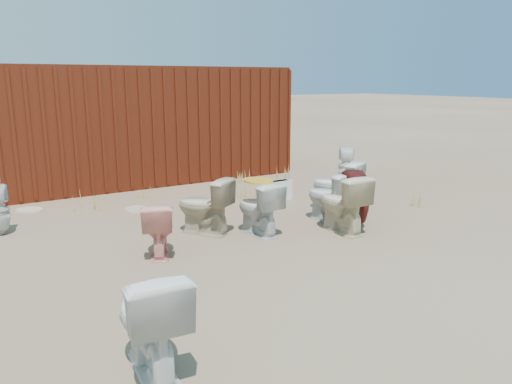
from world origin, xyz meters
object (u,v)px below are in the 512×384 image
toilet_back_e (346,166)px  toilet_back_yellowlid (258,208)px  toilet_front_c (329,197)px  toilet_front_e (337,186)px  toilet_back_beige_left (204,206)px  toilet_back_beige_right (342,203)px  toilet_front_pink (158,229)px  toilet_front_maroon (357,200)px  toilet_front_a (150,320)px  shipping_container (145,123)px  loose_tank (278,190)px

toilet_back_e → toilet_back_yellowlid: bearing=70.7°
toilet_front_c → toilet_front_e: 0.65m
toilet_back_beige_left → toilet_back_beige_right: bearing=117.2°
toilet_front_pink → toilet_back_beige_left: size_ratio=0.84×
toilet_front_maroon → toilet_back_beige_left: 2.23m
toilet_back_yellowlid → toilet_back_e: bearing=-155.3°
toilet_front_e → toilet_back_beige_left: size_ratio=1.04×
toilet_back_beige_right → toilet_back_yellowlid: toilet_back_beige_right is taller
toilet_front_a → toilet_back_beige_left: (1.85, 2.89, -0.01)m
toilet_front_e → toilet_front_c: bearing=14.3°
shipping_container → toilet_back_e: size_ratio=7.93×
toilet_front_a → toilet_front_pink: (0.98, 2.39, -0.08)m
toilet_front_maroon → toilet_front_e: size_ratio=0.99×
toilet_front_c → toilet_back_beige_right: (-0.20, -0.54, 0.03)m
toilet_front_c → toilet_front_pink: bearing=-7.2°
loose_tank → toilet_front_a: bearing=-136.8°
toilet_front_c → toilet_front_maroon: (0.12, -0.48, 0.03)m
toilet_back_beige_left → loose_tank: size_ratio=1.62×
toilet_back_beige_left → toilet_back_e: (4.02, 1.53, -0.03)m
shipping_container → toilet_front_c: shipping_container is taller
toilet_front_c → toilet_back_yellowlid: bearing=-8.6°
toilet_front_pink → toilet_front_c: size_ratio=0.88×
toilet_front_maroon → toilet_back_e: (1.99, 2.45, -0.04)m
toilet_front_a → toilet_front_e: size_ratio=0.99×
loose_tank → toilet_back_beige_right: bearing=-101.6°
toilet_front_e → toilet_front_maroon: bearing=42.3°
toilet_back_beige_left → toilet_back_e: 4.31m
shipping_container → toilet_front_a: size_ratio=7.15×
toilet_back_e → toilet_front_a: bearing=77.6°
shipping_container → toilet_front_c: size_ratio=7.76×
toilet_front_a → toilet_front_maroon: toilet_front_a is taller
toilet_front_a → toilet_front_e: bearing=-140.4°
toilet_front_maroon → loose_tank: (0.00, 2.04, -0.24)m
toilet_front_maroon → shipping_container: bearing=-57.6°
toilet_front_e → loose_tank: 1.24m
toilet_front_maroon → toilet_front_pink: bearing=10.9°
toilet_back_beige_right → toilet_back_e: (2.32, 2.50, -0.04)m
toilet_back_beige_left → toilet_back_beige_right: 1.96m
shipping_container → toilet_back_beige_right: bearing=-79.9°
toilet_back_beige_right → loose_tank: toilet_back_beige_right is taller
toilet_front_a → toilet_back_e: toilet_front_a is taller
toilet_front_c → loose_tank: bearing=-103.3°
toilet_front_pink → toilet_back_yellowlid: toilet_back_yellowlid is taller
toilet_front_a → toilet_back_e: 7.36m
toilet_front_e → toilet_back_yellowlid: 1.83m
shipping_container → toilet_back_e: bearing=-41.4°
toilet_front_a → shipping_container: bearing=-103.9°
toilet_front_e → toilet_back_e: toilet_front_e is taller
toilet_front_c → toilet_back_e: (2.11, 1.96, -0.01)m
toilet_front_maroon → toilet_back_e: toilet_front_maroon is taller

